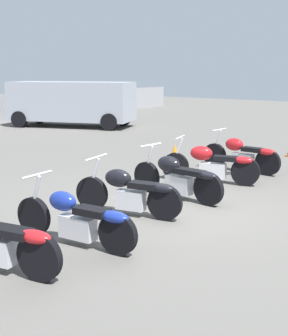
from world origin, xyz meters
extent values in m
plane|color=#5B5954|center=(0.00, 0.00, 0.00)|extent=(60.00, 60.00, 0.00)
cylinder|color=black|center=(-3.33, -0.50, 0.29)|extent=(0.22, 0.59, 0.59)
cube|color=black|center=(-3.41, -0.10, 0.53)|extent=(0.35, 0.59, 0.10)
ellipsoid|color=red|center=(-3.34, -0.45, 0.53)|extent=(0.29, 0.47, 0.16)
cylinder|color=silver|center=(-3.32, 0.03, 0.21)|extent=(0.20, 0.62, 0.07)
cylinder|color=black|center=(-2.36, 0.80, 0.28)|extent=(0.17, 0.58, 0.57)
cylinder|color=black|center=(-2.18, -0.68, 0.28)|extent=(0.17, 0.58, 0.57)
cube|color=silver|center=(-2.26, -0.02, 0.26)|extent=(0.26, 0.56, 0.31)
ellipsoid|color=navy|center=(-2.29, 0.24, 0.60)|extent=(0.29, 0.47, 0.28)
cube|color=black|center=(-2.23, -0.27, 0.53)|extent=(0.30, 0.52, 0.10)
ellipsoid|color=navy|center=(-2.19, -0.63, 0.51)|extent=(0.25, 0.46, 0.16)
cylinder|color=silver|center=(-2.34, 0.70, 0.92)|extent=(0.59, 0.10, 0.04)
cylinder|color=silver|center=(-2.35, 0.75, 0.60)|extent=(0.08, 0.25, 0.62)
cylinder|color=silver|center=(-2.12, -0.15, 0.20)|extent=(0.15, 0.72, 0.07)
cylinder|color=black|center=(-0.92, 1.01, 0.29)|extent=(0.23, 0.60, 0.59)
cylinder|color=black|center=(-0.62, -0.32, 0.29)|extent=(0.23, 0.60, 0.59)
cube|color=silver|center=(-0.75, 0.28, 0.26)|extent=(0.30, 0.52, 0.32)
ellipsoid|color=black|center=(-0.80, 0.50, 0.62)|extent=(0.36, 0.53, 0.30)
cube|color=black|center=(-0.70, 0.05, 0.54)|extent=(0.34, 0.52, 0.10)
ellipsoid|color=black|center=(-0.63, -0.28, 0.53)|extent=(0.29, 0.47, 0.16)
cylinder|color=silver|center=(-0.89, 0.91, 0.94)|extent=(0.68, 0.19, 0.04)
cylinder|color=silver|center=(-0.91, 0.96, 0.62)|extent=(0.10, 0.25, 0.63)
cylinder|color=silver|center=(-0.61, 0.17, 0.21)|extent=(0.20, 0.62, 0.07)
cylinder|color=black|center=(0.68, 1.04, 0.30)|extent=(0.15, 0.61, 0.60)
cylinder|color=black|center=(0.56, -0.45, 0.30)|extent=(0.15, 0.61, 0.60)
cube|color=silver|center=(0.61, 0.22, 0.27)|extent=(0.24, 0.55, 0.33)
ellipsoid|color=black|center=(0.63, 0.47, 0.63)|extent=(0.31, 0.53, 0.31)
cube|color=black|center=(0.59, -0.03, 0.56)|extent=(0.29, 0.60, 0.10)
ellipsoid|color=black|center=(0.56, -0.40, 0.54)|extent=(0.24, 0.45, 0.16)
cylinder|color=silver|center=(0.67, 0.94, 0.95)|extent=(0.59, 0.08, 0.04)
cylinder|color=silver|center=(0.67, 0.99, 0.63)|extent=(0.07, 0.25, 0.64)
cylinder|color=silver|center=(0.72, 0.06, 0.21)|extent=(0.12, 0.58, 0.07)
cylinder|color=black|center=(1.90, 1.18, 0.30)|extent=(0.26, 0.61, 0.61)
cylinder|color=black|center=(2.32, -0.31, 0.30)|extent=(0.26, 0.61, 0.61)
cube|color=silver|center=(2.13, 0.36, 0.27)|extent=(0.34, 0.59, 0.33)
ellipsoid|color=red|center=(2.06, 0.61, 0.64)|extent=(0.39, 0.54, 0.32)
cube|color=black|center=(2.20, 0.10, 0.56)|extent=(0.36, 0.53, 0.10)
ellipsoid|color=red|center=(2.31, -0.27, 0.54)|extent=(0.31, 0.48, 0.16)
cylinder|color=silver|center=(1.93, 1.08, 0.96)|extent=(0.57, 0.19, 0.04)
cylinder|color=silver|center=(1.91, 1.13, 0.63)|extent=(0.12, 0.25, 0.64)
cylinder|color=silver|center=(2.29, 0.24, 0.21)|extent=(0.25, 0.68, 0.07)
cylinder|color=black|center=(3.61, 1.15, 0.31)|extent=(0.13, 0.61, 0.61)
cylinder|color=black|center=(3.55, -0.28, 0.31)|extent=(0.13, 0.61, 0.61)
cube|color=silver|center=(3.58, 0.36, 0.27)|extent=(0.22, 0.52, 0.34)
ellipsoid|color=red|center=(3.59, 0.61, 0.64)|extent=(0.28, 0.48, 0.31)
cube|color=black|center=(3.57, 0.12, 0.56)|extent=(0.26, 0.50, 0.10)
ellipsoid|color=red|center=(3.55, -0.23, 0.55)|extent=(0.22, 0.45, 0.16)
cylinder|color=silver|center=(3.61, 1.05, 0.96)|extent=(0.62, 0.06, 0.04)
cylinder|color=silver|center=(3.61, 1.10, 0.63)|extent=(0.06, 0.25, 0.64)
cylinder|color=silver|center=(3.69, 0.22, 0.21)|extent=(0.10, 0.59, 0.07)
cube|color=#999EA8|center=(7.57, 10.44, 1.10)|extent=(3.77, 5.61, 1.64)
cube|color=black|center=(6.58, 12.87, 1.47)|extent=(1.60, 0.68, 0.49)
cylinder|color=black|center=(5.96, 11.99, 0.35)|extent=(0.47, 0.73, 0.70)
cylinder|color=black|center=(7.63, 12.67, 0.35)|extent=(0.47, 0.73, 0.70)
cylinder|color=black|center=(7.51, 8.21, 0.35)|extent=(0.47, 0.73, 0.70)
cylinder|color=black|center=(9.18, 8.90, 0.35)|extent=(0.47, 0.73, 0.70)
cone|color=orange|center=(3.64, 2.37, 0.23)|extent=(0.34, 0.34, 0.46)
camera|label=1|loc=(-6.55, -4.52, 2.38)|focal=50.00mm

